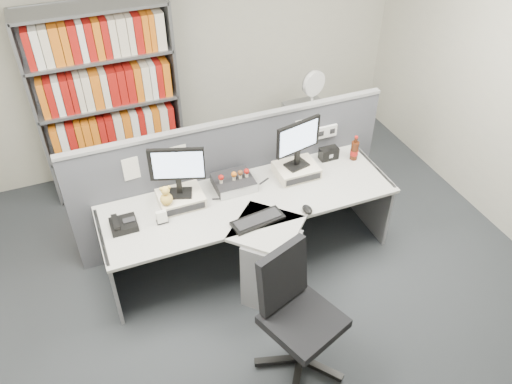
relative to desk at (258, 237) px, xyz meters
name	(u,v)px	position (x,y,z in m)	size (l,w,h in m)	color
ground	(284,320)	(0.00, -0.60, -0.46)	(5.50, 5.50, 0.00)	#313539
room_shell	(294,146)	(0.00, -0.60, 1.33)	(5.04, 5.54, 2.72)	beige
partition	(233,177)	(0.00, 0.65, 0.19)	(3.00, 0.08, 1.27)	#4B4D56
desk	(258,237)	(0.00, 0.00, 0.00)	(2.60, 1.20, 0.72)	#B3B4AD
monitor_riser_left	(181,199)	(-0.57, 0.38, 0.31)	(0.38, 0.31, 0.10)	beige
monitor_riser_right	(296,170)	(0.53, 0.38, 0.31)	(0.38, 0.31, 0.10)	beige
monitor_left	(177,168)	(-0.57, 0.38, 0.64)	(0.45, 0.20, 0.47)	black
monitor_right	(298,140)	(0.53, 0.38, 0.64)	(0.45, 0.19, 0.46)	black
desktop_pc	(234,183)	(-0.07, 0.43, 0.31)	(0.34, 0.31, 0.09)	black
figurines	(235,175)	(-0.05, 0.41, 0.41)	(0.29, 0.05, 0.09)	beige
keyboard	(258,220)	(-0.04, -0.08, 0.28)	(0.47, 0.23, 0.03)	black
mouse	(307,209)	(0.40, -0.12, 0.29)	(0.08, 0.12, 0.05)	black
desk_phone	(123,224)	(-1.09, 0.26, 0.30)	(0.21, 0.20, 0.09)	black
desk_calendar	(162,218)	(-0.78, 0.21, 0.31)	(0.09, 0.07, 0.11)	black
plush_toy	(166,197)	(-0.70, 0.30, 0.44)	(0.11, 0.11, 0.18)	gold
speaker	(329,153)	(0.93, 0.50, 0.32)	(0.18, 0.10, 0.12)	black
cola_bottle	(354,151)	(1.15, 0.41, 0.36)	(0.08, 0.08, 0.25)	#3F190A
shelving_unit	(109,105)	(-0.90, 1.85, 0.52)	(1.41, 0.40, 2.00)	slate
filing_cabinet	(309,137)	(1.20, 1.40, -0.11)	(0.45, 0.61, 0.70)	slate
desk_fan	(313,86)	(1.20, 1.40, 0.54)	(0.28, 0.17, 0.48)	white
office_chair	(295,310)	(-0.08, -0.92, 0.11)	(0.70, 0.69, 1.06)	silver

